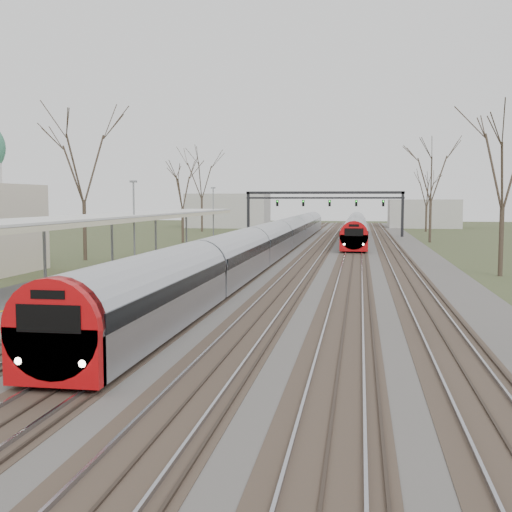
# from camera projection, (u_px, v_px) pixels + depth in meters

# --- Properties ---
(track_bed) EXTENTS (24.00, 160.00, 0.22)m
(track_bed) POSITION_uv_depth(u_px,v_px,m) (305.00, 256.00, 56.26)
(track_bed) COLOR #474442
(track_bed) RESTS_ON ground
(platform) EXTENTS (3.50, 69.00, 1.00)m
(platform) POSITION_uv_depth(u_px,v_px,m) (134.00, 271.00, 40.50)
(platform) COLOR #9E9B93
(platform) RESTS_ON ground
(canopy) EXTENTS (4.10, 50.00, 3.11)m
(canopy) POSITION_uv_depth(u_px,v_px,m) (105.00, 218.00, 35.77)
(canopy) COLOR slate
(canopy) RESTS_ON platform
(signal_gantry) EXTENTS (21.00, 0.59, 6.08)m
(signal_gantry) POSITION_uv_depth(u_px,v_px,m) (324.00, 200.00, 85.31)
(signal_gantry) COLOR black
(signal_gantry) RESTS_ON ground
(tree_west_far) EXTENTS (5.50, 5.50, 11.33)m
(tree_west_far) POSITION_uv_depth(u_px,v_px,m) (83.00, 162.00, 51.44)
(tree_west_far) COLOR #2D231C
(tree_west_far) RESTS_ON ground
(tree_east_far) EXTENTS (5.00, 5.00, 10.30)m
(tree_east_far) POSITION_uv_depth(u_px,v_px,m) (504.00, 163.00, 40.64)
(tree_east_far) COLOR #2D231C
(tree_east_far) RESTS_ON ground
(train_near) EXTENTS (2.62, 90.21, 3.05)m
(train_near) POSITION_uv_depth(u_px,v_px,m) (278.00, 237.00, 60.00)
(train_near) COLOR #A9ABB3
(train_near) RESTS_ON ground
(train_far) EXTENTS (2.62, 45.21, 3.05)m
(train_far) POSITION_uv_depth(u_px,v_px,m) (356.00, 228.00, 79.84)
(train_far) COLOR #A9ABB3
(train_far) RESTS_ON ground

